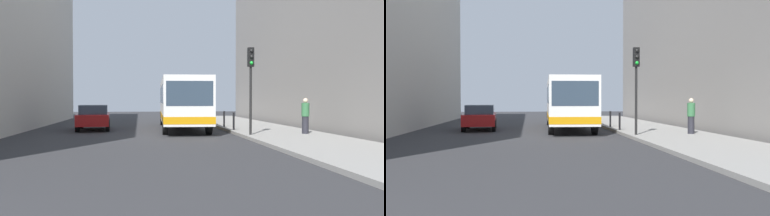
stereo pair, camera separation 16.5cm
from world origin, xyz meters
TOP-DOWN VIEW (x-y plane):
  - ground_plane at (0.00, 0.00)m, footprint 80.00×80.00m
  - sidewalk at (5.40, 0.00)m, footprint 4.40×40.00m
  - building_right at (11.50, 4.00)m, footprint 7.00×32.00m
  - bus at (0.93, 4.25)m, footprint 2.91×11.10m
  - car_beside_bus at (-4.35, 4.14)m, footprint 2.09×4.51m
  - traffic_light at (3.55, -1.96)m, footprint 0.28×0.33m
  - bollard_near at (3.45, 1.14)m, footprint 0.11×0.11m
  - bollard_mid at (3.45, 3.72)m, footprint 0.11×0.11m
  - pedestrian_near_signal at (6.34, -1.72)m, footprint 0.38×0.38m

SIDE VIEW (x-z plane):
  - ground_plane at x=0.00m, z-range 0.00..0.00m
  - sidewalk at x=5.40m, z-range 0.00..0.15m
  - bollard_near at x=3.45m, z-range 0.15..1.10m
  - bollard_mid at x=3.45m, z-range 0.15..1.10m
  - car_beside_bus at x=-4.35m, z-range 0.04..1.52m
  - pedestrian_near_signal at x=6.34m, z-range 0.15..1.87m
  - bus at x=0.93m, z-range 0.23..3.23m
  - traffic_light at x=3.55m, z-range 0.96..5.06m
  - building_right at x=11.50m, z-range 0.00..14.19m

